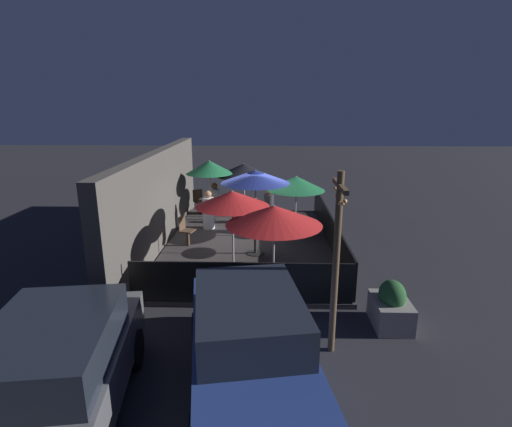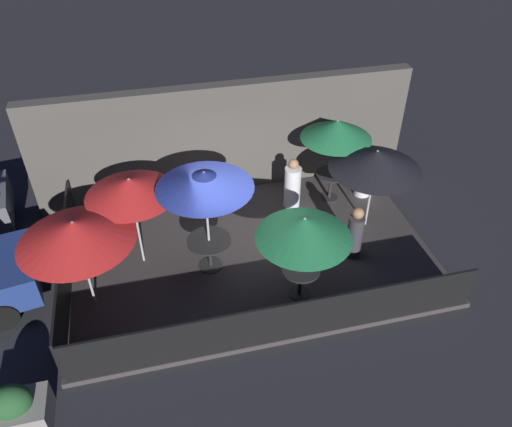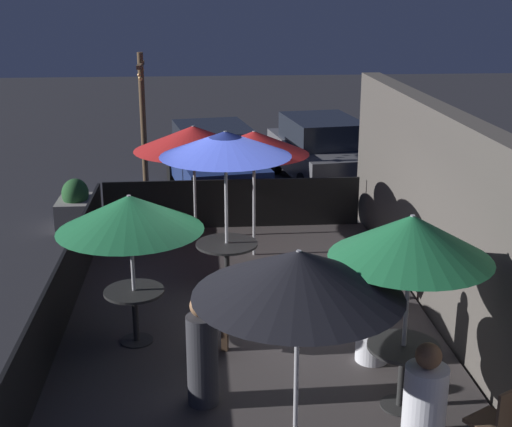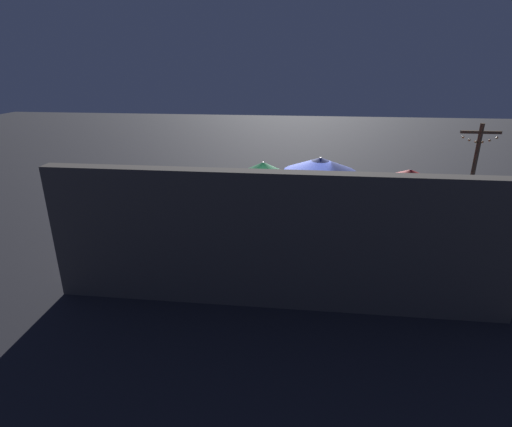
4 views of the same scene
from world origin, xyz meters
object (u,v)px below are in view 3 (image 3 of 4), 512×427
(patio_umbrella_2, at_px, (130,213))
(patron_2, at_px, (424,408))
(patio_umbrella_1, at_px, (225,144))
(dining_table_2, at_px, (135,301))
(patio_umbrella_5, at_px, (254,143))
(patron_0, at_px, (373,316))
(patio_chair_2, at_px, (230,316))
(planter_box, at_px, (76,206))
(light_post, at_px, (143,124))
(patio_chair_0, at_px, (376,268))
(dining_table_1, at_px, (227,252))
(parked_car_1, at_px, (321,150))
(patio_umbrella_3, at_px, (193,138))
(patron_1, at_px, (202,354))
(parked_car_0, at_px, (214,160))
(patio_umbrella_4, at_px, (298,273))
(patio_chair_1, at_px, (499,422))
(patio_umbrella_0, at_px, (411,237))
(dining_table_0, at_px, (403,359))

(patio_umbrella_2, distance_m, patron_2, 4.20)
(patio_umbrella_1, distance_m, dining_table_2, 2.68)
(patio_umbrella_5, bearing_deg, patron_0, 17.31)
(patio_chair_2, bearing_deg, patron_0, -176.08)
(planter_box, xyz_separation_m, light_post, (-0.90, 1.33, 1.47))
(patron_0, bearing_deg, patio_chair_0, 7.03)
(dining_table_1, xyz_separation_m, dining_table_2, (1.64, -1.26, -0.02))
(patio_umbrella_1, height_order, patron_2, patio_umbrella_1)
(patron_0, relative_size, patron_2, 1.09)
(patron_2, distance_m, parked_car_1, 10.77)
(patio_umbrella_2, distance_m, patio_umbrella_5, 3.55)
(patio_umbrella_3, xyz_separation_m, dining_table_1, (2.47, 0.49, -1.27))
(patron_1, relative_size, parked_car_0, 0.30)
(patio_umbrella_4, relative_size, patio_chair_1, 2.29)
(patio_umbrella_2, xyz_separation_m, patio_chair_1, (2.87, 3.68, -1.28))
(patio_chair_1, bearing_deg, patio_umbrella_2, 21.96)
(parked_car_0, bearing_deg, dining_table_1, -8.97)
(patio_umbrella_3, bearing_deg, patron_1, 0.93)
(dining_table_1, bearing_deg, patio_chair_0, 74.19)
(patio_chair_2, xyz_separation_m, patron_1, (1.17, -0.35, 0.11))
(patron_1, bearing_deg, dining_table_1, -112.75)
(patio_chair_1, bearing_deg, patron_0, -11.79)
(patio_umbrella_1, bearing_deg, dining_table_1, -90.00)
(patio_umbrella_4, bearing_deg, light_post, -166.13)
(patio_umbrella_1, xyz_separation_m, patio_chair_2, (1.99, -0.05, -1.79))
(patron_2, xyz_separation_m, planter_box, (-7.93, -4.61, -0.25))
(dining_table_2, relative_size, planter_box, 0.77)
(patron_0, xyz_separation_m, patron_2, (1.94, 0.04, -0.06))
(patio_umbrella_0, distance_m, patron_1, 2.60)
(dining_table_2, bearing_deg, patio_umbrella_5, 149.75)
(patron_2, bearing_deg, patio_chair_0, -156.88)
(patio_umbrella_0, height_order, parked_car_0, patio_umbrella_0)
(patio_umbrella_0, bearing_deg, light_post, -157.37)
(patio_umbrella_2, bearing_deg, patio_umbrella_3, 169.32)
(parked_car_0, bearing_deg, patron_1, -11.81)
(patron_0, bearing_deg, patio_umbrella_4, 164.31)
(patio_umbrella_3, distance_m, planter_box, 3.08)
(patio_chair_1, xyz_separation_m, planter_box, (-8.14, -5.28, -0.20))
(patio_umbrella_1, bearing_deg, patron_2, 22.08)
(patio_umbrella_2, bearing_deg, dining_table_1, 142.41)
(patron_1, relative_size, light_post, 0.39)
(patio_umbrella_3, bearing_deg, patron_0, 24.42)
(parked_car_0, bearing_deg, patio_chair_0, 10.24)
(patron_2, bearing_deg, patio_umbrella_5, -138.39)
(patio_chair_1, height_order, patron_2, patron_2)
(patio_umbrella_5, height_order, parked_car_1, patio_umbrella_5)
(patio_umbrella_0, distance_m, patio_chair_0, 3.19)
(patio_umbrella_4, distance_m, dining_table_0, 1.81)
(planter_box, bearing_deg, patio_umbrella_4, 24.40)
(patio_umbrella_0, distance_m, patron_2, 1.70)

